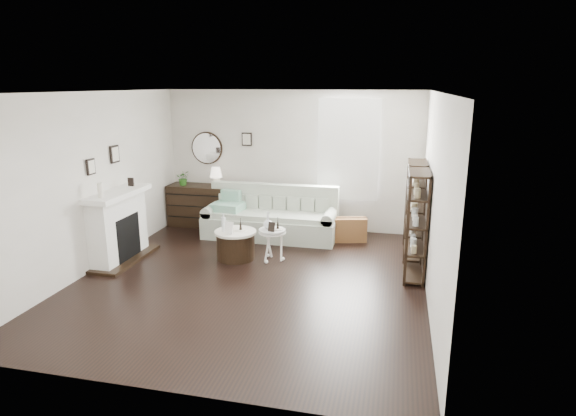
% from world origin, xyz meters
% --- Properties ---
extents(room, '(5.50, 5.50, 5.50)m').
position_xyz_m(room, '(0.73, 2.70, 1.60)').
color(room, black).
rests_on(room, ground).
extents(fireplace, '(0.50, 1.40, 1.84)m').
position_xyz_m(fireplace, '(-2.32, 0.30, 0.54)').
color(fireplace, white).
rests_on(fireplace, ground).
extents(shelf_unit_far, '(0.30, 0.80, 1.60)m').
position_xyz_m(shelf_unit_far, '(2.33, 1.55, 0.80)').
color(shelf_unit_far, black).
rests_on(shelf_unit_far, ground).
extents(shelf_unit_near, '(0.30, 0.80, 1.60)m').
position_xyz_m(shelf_unit_near, '(2.33, 0.65, 0.80)').
color(shelf_unit_near, black).
rests_on(shelf_unit_near, ground).
extents(sofa, '(2.47, 0.85, 0.96)m').
position_xyz_m(sofa, '(-0.25, 2.08, 0.32)').
color(sofa, '#AFBAA6').
rests_on(sofa, ground).
extents(quilt, '(0.60, 0.51, 0.14)m').
position_xyz_m(quilt, '(-1.06, 1.95, 0.56)').
color(quilt, '#227E5D').
rests_on(quilt, sofa).
extents(suitcase, '(0.70, 0.38, 0.44)m').
position_xyz_m(suitcase, '(1.20, 2.10, 0.22)').
color(suitcase, brown).
rests_on(suitcase, ground).
extents(dresser, '(1.25, 0.54, 0.83)m').
position_xyz_m(dresser, '(-1.84, 2.47, 0.42)').
color(dresser, black).
rests_on(dresser, ground).
extents(table_lamp, '(0.30, 0.30, 0.38)m').
position_xyz_m(table_lamp, '(-1.47, 2.47, 1.02)').
color(table_lamp, '#F2E2CC').
rests_on(table_lamp, dresser).
extents(potted_plant, '(0.33, 0.32, 0.29)m').
position_xyz_m(potted_plant, '(-2.15, 2.42, 0.98)').
color(potted_plant, '#27601B').
rests_on(potted_plant, dresser).
extents(drum_table, '(0.68, 0.68, 0.48)m').
position_xyz_m(drum_table, '(-0.51, 0.79, 0.24)').
color(drum_table, black).
rests_on(drum_table, ground).
extents(pedestal_table, '(0.44, 0.44, 0.53)m').
position_xyz_m(pedestal_table, '(0.10, 0.83, 0.49)').
color(pedestal_table, silver).
rests_on(pedestal_table, ground).
extents(eiffel_drum, '(0.14, 0.14, 0.19)m').
position_xyz_m(eiffel_drum, '(-0.43, 0.84, 0.57)').
color(eiffel_drum, black).
rests_on(eiffel_drum, drum_table).
extents(bottle_drum, '(0.07, 0.07, 0.30)m').
position_xyz_m(bottle_drum, '(-0.68, 0.71, 0.62)').
color(bottle_drum, silver).
rests_on(bottle_drum, drum_table).
extents(card_frame_drum, '(0.16, 0.09, 0.20)m').
position_xyz_m(card_frame_drum, '(-0.56, 0.62, 0.57)').
color(card_frame_drum, white).
rests_on(card_frame_drum, drum_table).
extents(eiffel_ped, '(0.11, 0.11, 0.18)m').
position_xyz_m(eiffel_ped, '(0.19, 0.86, 0.62)').
color(eiffel_ped, black).
rests_on(eiffel_ped, pedestal_table).
extents(flask_ped, '(0.15, 0.15, 0.28)m').
position_xyz_m(flask_ped, '(0.03, 0.85, 0.67)').
color(flask_ped, silver).
rests_on(flask_ped, pedestal_table).
extents(card_frame_ped, '(0.12, 0.08, 0.15)m').
position_xyz_m(card_frame_ped, '(0.12, 0.72, 0.61)').
color(card_frame_ped, black).
rests_on(card_frame_ped, pedestal_table).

